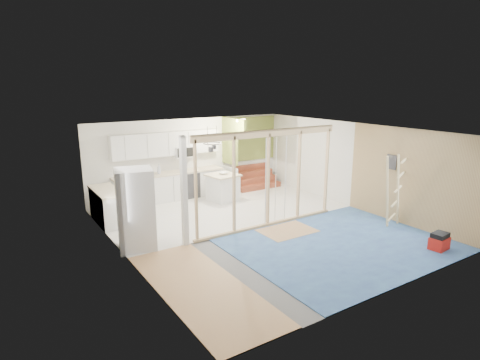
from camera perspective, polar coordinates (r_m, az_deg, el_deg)
room at (r=10.30m, az=2.68°, el=-0.08°), size 7.01×8.01×2.61m
floor_overlays at (r=10.76m, az=2.74°, el=-6.65°), size 7.00×8.00×0.03m
stud_frame at (r=10.10m, az=1.58°, el=1.34°), size 4.66×0.14×2.60m
base_cabinets at (r=12.67m, az=-12.27°, el=-1.64°), size 4.45×2.24×0.93m
upper_cabinets at (r=13.09m, az=-10.13°, el=4.99°), size 3.60×0.41×0.85m
green_partition at (r=14.45m, az=0.86°, el=2.48°), size 2.25×1.51×2.60m
pot_rack at (r=11.57m, az=-3.98°, el=4.95°), size 0.52×0.52×0.72m
sheathing_panel at (r=11.41m, az=23.18°, el=0.18°), size 0.02×4.00×2.60m
electrical_panel at (r=11.63m, az=20.78°, el=2.40°), size 0.04×0.30×0.40m
ceiling_light at (r=13.33m, az=0.13°, el=8.48°), size 0.32×0.32×0.08m
fridge at (r=9.43m, az=-14.59°, el=-4.08°), size 0.99×0.96×1.88m
island at (r=12.98m, az=-2.45°, el=-1.11°), size 1.02×1.02×0.88m
bowl at (r=12.90m, az=-2.40°, el=0.99°), size 0.29×0.29×0.07m
soap_bottle_a at (r=12.95m, az=-11.46°, el=1.56°), size 0.14×0.15×0.32m
soap_bottle_b at (r=13.23m, az=-8.39°, el=1.62°), size 0.10×0.10×0.17m
toolbox at (r=10.35m, az=26.49°, el=-7.87°), size 0.46×0.37×0.41m
ladder at (r=11.20m, az=21.06°, el=-1.42°), size 1.05×0.17×1.96m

